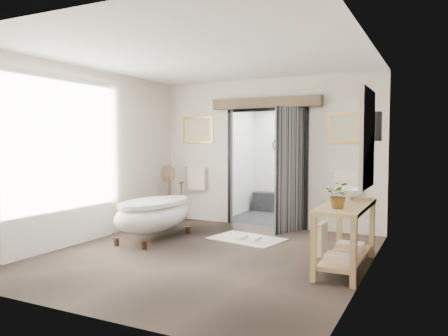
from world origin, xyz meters
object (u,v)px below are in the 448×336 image
(basin, at_px, (350,194))
(vanity, at_px, (344,230))
(clawfoot_tub, at_px, (154,213))
(rug, at_px, (247,239))

(basin, bearing_deg, vanity, -92.06)
(clawfoot_tub, xyz_separation_m, rug, (1.41, 0.70, -0.44))
(rug, bearing_deg, vanity, -29.67)
(rug, relative_size, basin, 2.62)
(clawfoot_tub, distance_m, basin, 3.26)
(vanity, bearing_deg, rug, 150.33)
(vanity, bearing_deg, basin, 91.33)
(rug, height_order, basin, basin)
(vanity, height_order, basin, basin)
(clawfoot_tub, relative_size, vanity, 1.17)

